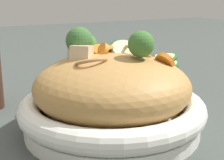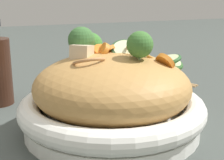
% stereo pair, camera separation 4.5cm
% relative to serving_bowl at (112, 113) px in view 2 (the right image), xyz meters
% --- Properties ---
extents(ground_plane, '(3.00, 3.00, 0.00)m').
position_rel_serving_bowl_xyz_m(ground_plane, '(0.00, 0.00, -0.03)').
color(ground_plane, '#414844').
extents(serving_bowl, '(0.26, 0.26, 0.05)m').
position_rel_serving_bowl_xyz_m(serving_bowl, '(0.00, 0.00, 0.00)').
color(serving_bowl, white).
rests_on(serving_bowl, ground_plane).
extents(noodle_heap, '(0.21, 0.21, 0.10)m').
position_rel_serving_bowl_xyz_m(noodle_heap, '(0.00, -0.00, 0.04)').
color(noodle_heap, '#BD8A49').
rests_on(noodle_heap, serving_bowl).
extents(broccoli_florets, '(0.17, 0.10, 0.06)m').
position_rel_serving_bowl_xyz_m(broccoli_florets, '(0.04, 0.00, 0.09)').
color(broccoli_florets, '#99C27C').
rests_on(broccoli_florets, serving_bowl).
extents(carrot_coins, '(0.09, 0.10, 0.04)m').
position_rel_serving_bowl_xyz_m(carrot_coins, '(0.00, -0.01, 0.08)').
color(carrot_coins, orange).
rests_on(carrot_coins, serving_bowl).
extents(zucchini_slices, '(0.06, 0.12, 0.05)m').
position_rel_serving_bowl_xyz_m(zucchini_slices, '(0.01, -0.06, 0.07)').
color(zucchini_slices, beige).
rests_on(zucchini_slices, serving_bowl).
extents(chicken_chunks, '(0.06, 0.05, 0.02)m').
position_rel_serving_bowl_xyz_m(chicken_chunks, '(0.03, 0.03, 0.08)').
color(chicken_chunks, beige).
rests_on(chicken_chunks, serving_bowl).
extents(chopsticks_pair, '(0.20, 0.12, 0.01)m').
position_rel_serving_bowl_xyz_m(chopsticks_pair, '(0.23, -0.19, -0.02)').
color(chopsticks_pair, tan).
rests_on(chopsticks_pair, ground_plane).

